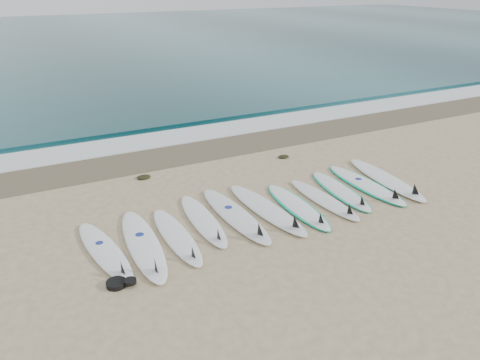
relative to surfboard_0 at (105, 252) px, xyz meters
name	(u,v)px	position (x,y,z in m)	size (l,w,h in m)	color
ground	(266,211)	(3.34, 0.13, -0.05)	(120.00, 120.00, 0.00)	tan
ocean	(54,40)	(3.34, 32.63, -0.04)	(120.00, 55.00, 0.03)	#174C54
wet_sand_band	(192,151)	(3.34, 4.23, -0.05)	(120.00, 1.80, 0.01)	brown
foam_band	(175,137)	(3.34, 5.63, -0.03)	(120.00, 1.40, 0.04)	silver
wave_crest	(159,124)	(3.34, 7.13, 0.00)	(120.00, 1.00, 0.10)	#174C54
surfboard_0	(105,252)	(0.00, 0.00, 0.00)	(0.79, 2.45, 0.31)	white
surfboard_1	(144,245)	(0.66, -0.11, 0.01)	(0.77, 2.78, 0.35)	white
surfboard_2	(177,237)	(1.31, -0.10, 0.00)	(0.53, 2.38, 0.30)	white
surfboard_3	(204,221)	(1.99, 0.25, 0.00)	(0.66, 2.43, 0.31)	white
surfboard_4	(236,215)	(2.66, 0.14, 0.01)	(0.61, 2.76, 0.35)	white
surfboard_5	(268,210)	(3.36, 0.07, 0.01)	(0.74, 2.78, 0.35)	white
surfboard_6	(298,206)	(4.02, -0.08, -0.01)	(0.70, 2.44, 0.31)	white
surfboard_7	(325,200)	(4.71, -0.09, 0.00)	(0.53, 2.36, 0.30)	white
surfboard_8	(341,191)	(5.33, 0.14, -0.01)	(0.84, 2.40, 0.30)	white
surfboard_9	(367,185)	(6.06, 0.12, 0.00)	(0.65, 2.59, 0.33)	white
surfboard_10	(387,179)	(6.70, 0.11, 0.01)	(0.89, 2.85, 0.36)	white
seaweed_near	(144,177)	(1.59, 3.00, -0.02)	(0.34, 0.27, 0.07)	black
seaweed_far	(284,157)	(5.38, 2.64, -0.02)	(0.31, 0.24, 0.06)	black
leash_coil	(119,283)	(-0.01, -1.03, 0.00)	(0.46, 0.36, 0.11)	black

